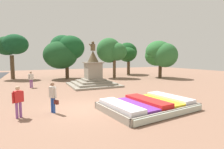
{
  "coord_description": "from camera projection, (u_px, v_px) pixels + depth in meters",
  "views": [
    {
      "loc": [
        -2.73,
        -9.94,
        3.01
      ],
      "look_at": [
        3.7,
        3.93,
        1.55
      ],
      "focal_mm": 28.0,
      "sensor_mm": 36.0,
      "label": 1
    }
  ],
  "objects": [
    {
      "name": "park_tree_mid_canopy",
      "position": [
        160.0,
        54.0,
        26.16
      ],
      "size": [
        4.08,
        4.99,
        5.56
      ],
      "color": "#4C3823",
      "rests_on": "ground_plane"
    },
    {
      "name": "park_tree_far_right",
      "position": [
        13.0,
        45.0,
        24.47
      ],
      "size": [
        4.37,
        3.82,
        6.29
      ],
      "color": "brown",
      "rests_on": "ground_plane"
    },
    {
      "name": "pedestrian_near_planter",
      "position": [
        31.0,
        78.0,
        17.56
      ],
      "size": [
        0.5,
        0.39,
        1.64
      ],
      "color": "#8C4C99",
      "rests_on": "ground_plane"
    },
    {
      "name": "park_tree_street_side",
      "position": [
        112.0,
        51.0,
        26.09
      ],
      "size": [
        4.32,
        3.83,
        5.98
      ],
      "color": "brown",
      "rests_on": "ground_plane"
    },
    {
      "name": "park_tree_far_left",
      "position": [
        127.0,
        53.0,
        31.66
      ],
      "size": [
        4.07,
        4.7,
        5.79
      ],
      "color": "brown",
      "rests_on": "ground_plane"
    },
    {
      "name": "pedestrian_with_handbag",
      "position": [
        53.0,
        96.0,
        9.5
      ],
      "size": [
        0.45,
        0.67,
        1.7
      ],
      "color": "#264CA5",
      "rests_on": "ground_plane"
    },
    {
      "name": "pedestrian_crossing_plaza",
      "position": [
        18.0,
        100.0,
        8.7
      ],
      "size": [
        0.52,
        0.37,
        1.61
      ],
      "color": "#8C4C99",
      "rests_on": "ground_plane"
    },
    {
      "name": "park_tree_behind_statue",
      "position": [
        64.0,
        51.0,
        25.15
      ],
      "size": [
        5.79,
        4.96,
        6.31
      ],
      "color": "#4C3823",
      "rests_on": "ground_plane"
    },
    {
      "name": "flower_planter",
      "position": [
        148.0,
        105.0,
        10.22
      ],
      "size": [
        5.5,
        4.14,
        0.62
      ],
      "color": "#38281C",
      "rests_on": "ground_plane"
    },
    {
      "name": "statue_monument",
      "position": [
        93.0,
        77.0,
        18.96
      ],
      "size": [
        5.03,
        5.03,
        4.78
      ],
      "color": "gray",
      "rests_on": "ground_plane"
    },
    {
      "name": "ground_plane",
      "position": [
        83.0,
        108.0,
        10.4
      ],
      "size": [
        74.11,
        74.11,
        0.0
      ],
      "primitive_type": "plane",
      "color": "#8C6651"
    }
  ]
}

